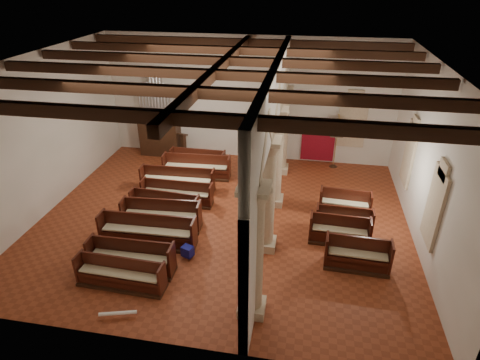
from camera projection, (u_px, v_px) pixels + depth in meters
name	position (u px, v px, depth m)	size (l,w,h in m)	color
floor	(223.00, 219.00, 15.59)	(14.00, 14.00, 0.00)	brown
ceiling	(220.00, 61.00, 12.79)	(14.00, 14.00, 0.00)	black
wall_back	(248.00, 100.00, 19.41)	(14.00, 0.02, 6.00)	white
wall_front	(164.00, 252.00, 8.97)	(14.00, 0.02, 6.00)	white
wall_left	(43.00, 135.00, 15.28)	(0.02, 12.00, 6.00)	white
wall_right	(431.00, 163.00, 13.11)	(0.02, 12.00, 6.00)	white
ceiling_beams	(220.00, 67.00, 12.87)	(13.80, 11.80, 0.30)	#361D11
arcade	(273.00, 136.00, 13.65)	(0.90, 11.90, 6.00)	beige
window_right_a	(436.00, 207.00, 12.18)	(0.03, 1.00, 2.20)	#2F6A54
window_right_b	(410.00, 154.00, 15.66)	(0.03, 1.00, 2.20)	#2F6A54
window_back	(352.00, 122.00, 18.99)	(1.00, 0.03, 2.20)	#2F6A54
pipe_organ	(160.00, 129.00, 20.44)	(2.10, 0.85, 4.40)	#361D11
lectern	(183.00, 146.00, 20.63)	(0.64, 0.67, 1.31)	#3D2913
dossal_curtain	(318.00, 140.00, 19.66)	(1.80, 0.07, 2.17)	maroon
processional_banner	(335.00, 151.00, 19.31)	(0.61, 0.78, 2.67)	#361D11
hymnal_box_a	(149.00, 277.00, 12.31)	(0.28, 0.22, 0.28)	#161699
hymnal_box_b	(188.00, 251.00, 13.36)	(0.36, 0.29, 0.36)	navy
hymnal_box_c	(186.00, 221.00, 15.01)	(0.30, 0.25, 0.30)	navy
tube_heater_a	(118.00, 313.00, 11.11)	(0.10, 0.10, 1.03)	white
tube_heater_b	(100.00, 264.00, 12.96)	(0.09, 0.09, 0.86)	silver
nave_pew_0	(121.00, 278.00, 12.16)	(2.78, 0.75, 0.98)	#361D11
nave_pew_1	(132.00, 261.00, 12.78)	(2.78, 0.76, 1.09)	#361D11
nave_pew_2	(148.00, 235.00, 14.00)	(3.41, 0.85, 1.14)	#361D11
nave_pew_3	(162.00, 219.00, 14.92)	(2.97, 0.95, 1.13)	#361D11
nave_pew_4	(165.00, 207.00, 15.75)	(2.80, 0.80, 0.95)	#361D11
nave_pew_5	(177.00, 196.00, 16.51)	(2.96, 0.66, 0.97)	#361D11
nave_pew_6	(178.00, 183.00, 17.46)	(3.24, 0.83, 1.06)	#361D11
nave_pew_7	(197.00, 170.00, 18.55)	(3.14, 0.90, 1.09)	#361D11
nave_pew_8	(198.00, 163.00, 19.25)	(2.64, 0.71, 1.02)	#361D11
aisle_pew_0	(357.00, 258.00, 12.89)	(2.08, 0.81, 1.09)	#361D11
aisle_pew_1	(339.00, 234.00, 14.11)	(2.11, 0.76, 1.03)	#361D11
aisle_pew_2	(343.00, 224.00, 14.67)	(2.06, 0.72, 1.00)	#361D11
aisle_pew_3	(344.00, 207.00, 15.69)	(2.00, 0.82, 1.06)	#361D11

